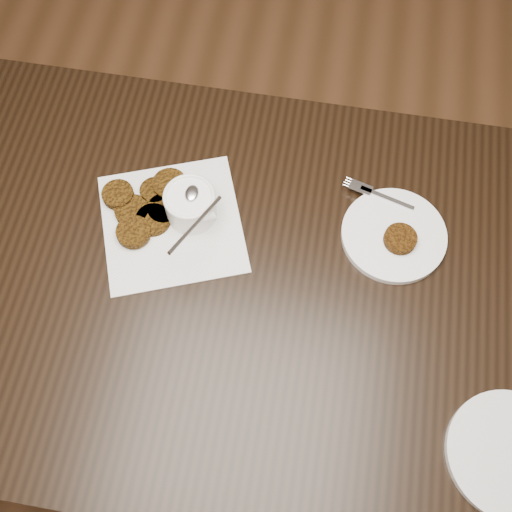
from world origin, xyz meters
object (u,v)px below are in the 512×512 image
(napkin, at_px, (172,224))
(sauce_ramekin, at_px, (189,196))
(table, at_px, (220,337))
(plate_empty, at_px, (511,455))
(plate_with_patty, at_px, (395,233))

(napkin, distance_m, sauce_ramekin, 0.08)
(napkin, bearing_deg, table, -46.17)
(sauce_ramekin, bearing_deg, plate_empty, -30.24)
(sauce_ramekin, distance_m, plate_with_patty, 0.41)
(napkin, distance_m, plate_empty, 0.74)
(table, xyz_separation_m, plate_empty, (0.57, -0.24, 0.38))
(napkin, height_order, plate_with_patty, plate_with_patty)
(plate_empty, bearing_deg, plate_with_patty, 120.58)
(napkin, distance_m, plate_with_patty, 0.44)
(sauce_ramekin, distance_m, plate_empty, 0.73)
(sauce_ramekin, height_order, plate_with_patty, sauce_ramekin)
(table, relative_size, plate_with_patty, 6.80)
(napkin, bearing_deg, sauce_ramekin, 39.27)
(napkin, relative_size, plate_empty, 1.24)
(table, xyz_separation_m, plate_with_patty, (0.34, 0.15, 0.39))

